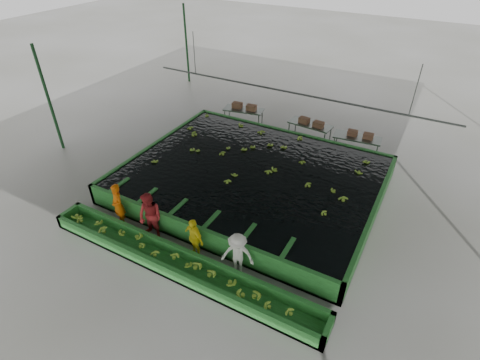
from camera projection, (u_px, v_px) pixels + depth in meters
The scene contains 21 objects.
ground at pixel (234, 207), 14.61m from camera, with size 80.00×80.00×0.00m, color slate.
shed_roof at pixel (232, 84), 11.76m from camera, with size 20.00×22.00×0.04m, color gray.
shed_posts at pixel (233, 152), 13.19m from camera, with size 20.00×22.00×5.00m, color #1A4420, non-canonical shape.
flotation_tank at pixel (252, 179), 15.43m from camera, with size 10.00×8.00×0.90m, color #2A7C2E, non-canonical shape.
tank_water at pixel (252, 171), 15.20m from camera, with size 9.70×7.70×0.00m, color black.
sorting_trough at pixel (178, 264), 11.88m from camera, with size 10.00×1.00×0.50m, color #2A7C2E, non-canonical shape.
cableway_rail at pixel (289, 92), 16.50m from camera, with size 0.08×0.08×14.00m, color #59605B.
rail_hanger_left at pixel (194, 53), 17.92m from camera, with size 0.04×0.04×2.00m, color #59605B.
rail_hanger_right at pixel (416, 91), 13.94m from camera, with size 0.04×0.04×2.00m, color #59605B.
worker_a at pixel (118, 205), 13.37m from camera, with size 0.62×0.41×1.70m, color #E45E08.
worker_b at pixel (150, 217), 12.74m from camera, with size 0.89×0.69×1.83m, color #AC2527.
worker_c at pixel (194, 238), 12.12m from camera, with size 0.89×0.37×1.52m, color yellow.
worker_d at pixel (238, 255), 11.45m from camera, with size 1.03×0.59×1.59m, color silver.
packing_table_left at pixel (244, 117), 20.23m from camera, with size 2.10×0.84×0.95m, color #59605B, non-canonical shape.
packing_table_mid at pixel (309, 133), 18.74m from camera, with size 2.14×0.86×0.97m, color #59605B, non-canonical shape.
packing_table_right at pixel (356, 146), 17.61m from camera, with size 2.15×0.86×0.98m, color #59605B, non-canonical shape.
box_stack_left at pixel (244, 109), 19.97m from camera, with size 1.32×0.37×0.29m, color brown, non-canonical shape.
box_stack_mid at pixel (311, 125), 18.37m from camera, with size 1.26×0.35×0.27m, color brown, non-canonical shape.
box_stack_right at pixel (360, 137), 17.33m from camera, with size 1.16×0.32×0.25m, color brown, non-canonical shape.
floating_bananas at pixel (261, 162), 15.78m from camera, with size 8.78×5.99×0.12m, color #80B02D, non-canonical shape.
trough_bananas at pixel (177, 260), 11.79m from camera, with size 9.17×0.61×0.12m, color #80B02D, non-canonical shape.
Camera 1 is at (5.73, -9.86, 9.20)m, focal length 28.00 mm.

